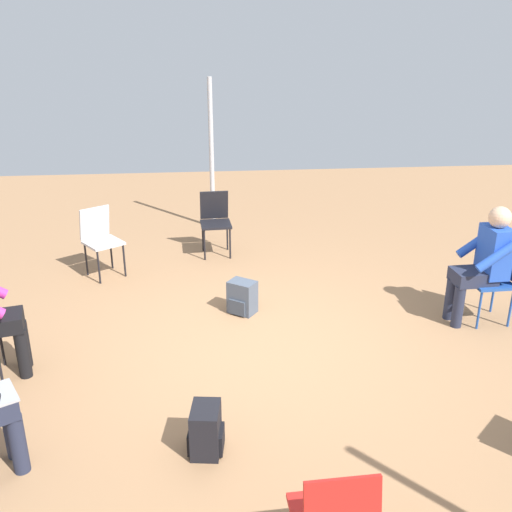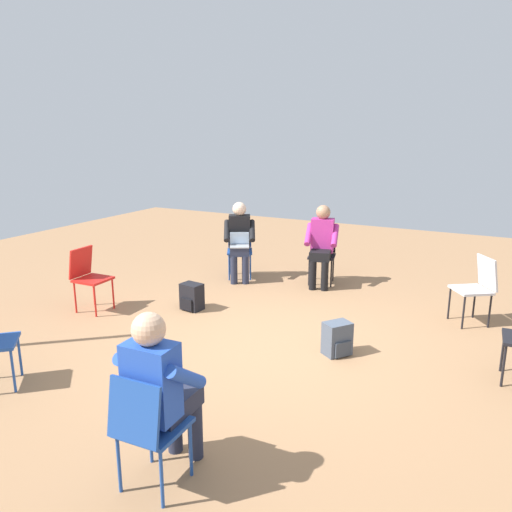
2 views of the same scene
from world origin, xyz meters
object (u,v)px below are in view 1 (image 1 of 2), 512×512
Objects in this scene: chair_southeast at (100,237)px; chair_west at (497,276)px; backpack_near_laptop_user at (206,432)px; chair_south at (215,218)px; backpack_by_empty_chair at (242,299)px; person_in_blue at (485,259)px.

chair_southeast is 4.55m from chair_west.
chair_south is at bearing -92.97° from backpack_near_laptop_user.
chair_southeast is 1.00× the size of chair_south.
chair_southeast reaches higher than backpack_by_empty_chair.
chair_south is at bearing 48.82° from chair_west.
backpack_near_laptop_user is at bearing 119.00° from person_in_blue.
backpack_near_laptop_user and backpack_by_empty_chair have the same top height.
backpack_near_laptop_user is (3.02, 1.74, -0.34)m from chair_west.
chair_southeast reaches higher than backpack_near_laptop_user.
chair_west is 1.00× the size of chair_south.
chair_west and chair_south have the same top height.
backpack_near_laptop_user is at bearing 117.67° from chair_west.
chair_west is 3.50m from backpack_near_laptop_user.
chair_west is (-4.24, 1.66, 0.00)m from chair_southeast.
person_in_blue is 2.52m from backpack_by_empty_chair.
chair_west is 0.69× the size of person_in_blue.
chair_west is at bearing 123.57° from chair_southeast.
backpack_by_empty_chair is at bearing 78.26° from chair_west.
person_in_blue is at bearing 122.70° from chair_southeast.
chair_west is 2.65m from backpack_by_empty_chair.
chair_southeast is 1.00× the size of chair_west.
backpack_by_empty_chair is at bearing 108.28° from chair_southeast.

